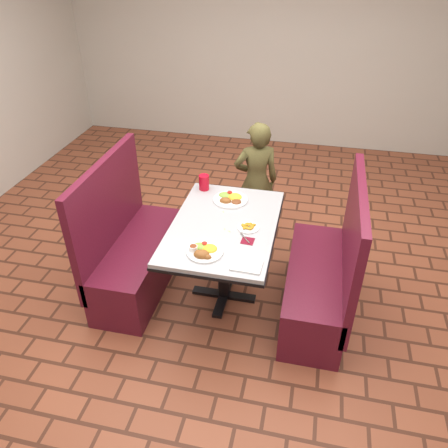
{
  "coord_description": "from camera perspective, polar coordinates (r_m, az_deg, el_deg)",
  "views": [
    {
      "loc": [
        0.62,
        -2.75,
        2.62
      ],
      "look_at": [
        0.0,
        0.0,
        0.75
      ],
      "focal_mm": 35.0,
      "sensor_mm": 36.0,
      "label": 1
    }
  ],
  "objects": [
    {
      "name": "spoon_utensil",
      "position": [
        3.22,
        2.74,
        -1.85
      ],
      "size": [
        0.09,
        0.11,
        0.0
      ],
      "primitive_type": "cube",
      "rotation": [
        0.0,
        0.0,
        0.67
      ],
      "color": "silver",
      "rests_on": "dining_table"
    },
    {
      "name": "plantain_plate",
      "position": [
        3.33,
        3.18,
        -0.39
      ],
      "size": [
        0.17,
        0.17,
        0.03
      ],
      "rotation": [
        0.0,
        0.0,
        -0.04
      ],
      "color": "white",
      "rests_on": "dining_table"
    },
    {
      "name": "near_dinner_plate",
      "position": [
        3.07,
        -2.63,
        -3.4
      ],
      "size": [
        0.26,
        0.26,
        0.08
      ],
      "rotation": [
        0.0,
        0.0,
        0.36
      ],
      "color": "white",
      "rests_on": "dining_table"
    },
    {
      "name": "far_dinner_plate",
      "position": [
        3.68,
        0.86,
        3.47
      ],
      "size": [
        0.29,
        0.29,
        0.07
      ],
      "rotation": [
        0.0,
        0.0,
        0.21
      ],
      "color": "white",
      "rests_on": "dining_table"
    },
    {
      "name": "knife_utensil",
      "position": [
        3.1,
        -2.58,
        -3.29
      ],
      "size": [
        0.08,
        0.15,
        0.0
      ],
      "primitive_type": "cube",
      "rotation": [
        0.0,
        0.0,
        0.45
      ],
      "color": "silver",
      "rests_on": "dining_table"
    },
    {
      "name": "maroon_napkin",
      "position": [
        3.2,
        3.11,
        -2.22
      ],
      "size": [
        0.1,
        0.1,
        0.0
      ],
      "primitive_type": "cube",
      "rotation": [
        0.0,
        0.0,
        -0.05
      ],
      "color": "maroon",
      "rests_on": "dining_table"
    },
    {
      "name": "lettuce_shreds",
      "position": [
        3.42,
        0.87,
        0.48
      ],
      "size": [
        0.28,
        0.32,
        0.0
      ],
      "primitive_type": null,
      "color": "#93C950",
      "rests_on": "dining_table"
    },
    {
      "name": "diner_person",
      "position": [
        4.31,
        4.18,
        5.59
      ],
      "size": [
        0.51,
        0.41,
        1.21
      ],
      "primitive_type": "imported",
      "rotation": [
        0.0,
        0.0,
        3.47
      ],
      "color": "brown",
      "rests_on": "ground"
    },
    {
      "name": "dining_table",
      "position": [
        3.44,
        -0.0,
        -1.33
      ],
      "size": [
        0.81,
        1.21,
        0.75
      ],
      "color": "#AAACAE",
      "rests_on": "ground"
    },
    {
      "name": "paper_napkin",
      "position": [
        2.97,
        2.96,
        -5.39
      ],
      "size": [
        0.21,
        0.16,
        0.01
      ],
      "primitive_type": "cube",
      "rotation": [
        0.0,
        0.0,
        -0.04
      ],
      "color": "white",
      "rests_on": "dining_table"
    },
    {
      "name": "fork_utensil",
      "position": [
        3.11,
        -3.23,
        -3.16
      ],
      "size": [
        0.04,
        0.16,
        0.0
      ],
      "primitive_type": "cube",
      "rotation": [
        0.0,
        0.0,
        -0.21
      ],
      "color": "silver",
      "rests_on": "dining_table"
    },
    {
      "name": "red_tumbler",
      "position": [
        3.83,
        -2.62,
        5.46
      ],
      "size": [
        0.09,
        0.09,
        0.13
      ],
      "primitive_type": "cylinder",
      "color": "red",
      "rests_on": "dining_table"
    },
    {
      "name": "room",
      "position": [
        2.91,
        -0.0,
        19.47
      ],
      "size": [
        7.0,
        7.04,
        2.82
      ],
      "color": "brown",
      "rests_on": "ground"
    },
    {
      "name": "booth_bench_right",
      "position": [
        3.58,
        12.66,
        -7.17
      ],
      "size": [
        0.47,
        1.2,
        1.17
      ],
      "color": "maroon",
      "rests_on": "ground"
    },
    {
      "name": "booth_bench_left",
      "position": [
        3.85,
        -11.71,
        -3.78
      ],
      "size": [
        0.47,
        1.2,
        1.17
      ],
      "color": "maroon",
      "rests_on": "ground"
    }
  ]
}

